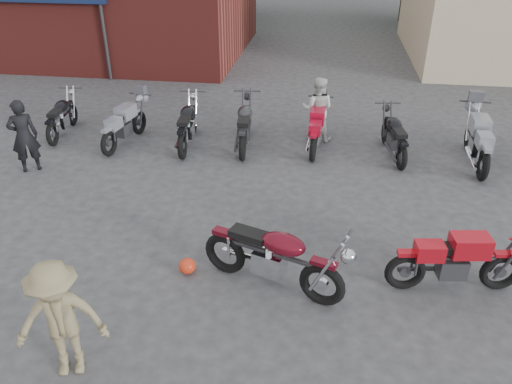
# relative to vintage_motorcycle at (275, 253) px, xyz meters

# --- Properties ---
(ground) EXTENTS (90.00, 90.00, 0.00)m
(ground) POSITION_rel_vintage_motorcycle_xyz_m (0.14, -0.19, -0.63)
(ground) COLOR #323235
(vintage_motorcycle) EXTENTS (2.27, 1.39, 1.25)m
(vintage_motorcycle) POSITION_rel_vintage_motorcycle_xyz_m (0.00, 0.00, 0.00)
(vintage_motorcycle) COLOR #570A17
(vintage_motorcycle) RESTS_ON ground
(sportbike) EXTENTS (1.98, 0.89, 1.11)m
(sportbike) POSITION_rel_vintage_motorcycle_xyz_m (2.61, 0.36, -0.07)
(sportbike) COLOR #AA0E19
(sportbike) RESTS_ON ground
(helmet) EXTENTS (0.35, 0.35, 0.25)m
(helmet) POSITION_rel_vintage_motorcycle_xyz_m (-1.36, 0.16, -0.50)
(helmet) COLOR red
(helmet) RESTS_ON ground
(person_dark) EXTENTS (0.69, 0.63, 1.58)m
(person_dark) POSITION_rel_vintage_motorcycle_xyz_m (-5.62, 3.11, 0.16)
(person_dark) COLOR black
(person_dark) RESTS_ON ground
(person_light) EXTENTS (0.80, 0.65, 1.54)m
(person_light) POSITION_rel_vintage_motorcycle_xyz_m (0.39, 5.67, 0.15)
(person_light) COLOR beige
(person_light) RESTS_ON ground
(person_tan) EXTENTS (1.16, 0.87, 1.59)m
(person_tan) POSITION_rel_vintage_motorcycle_xyz_m (-2.25, -1.87, 0.17)
(person_tan) COLOR olive
(person_tan) RESTS_ON ground
(row_bike_0) EXTENTS (0.81, 1.88, 1.06)m
(row_bike_0) POSITION_rel_vintage_motorcycle_xyz_m (-5.86, 5.10, -0.10)
(row_bike_0) COLOR black
(row_bike_0) RESTS_ON ground
(row_bike_1) EXTENTS (0.92, 1.95, 1.09)m
(row_bike_1) POSITION_rel_vintage_motorcycle_xyz_m (-4.11, 4.78, -0.08)
(row_bike_1) COLOR gray
(row_bike_1) RESTS_ON ground
(row_bike_2) EXTENTS (0.84, 2.06, 1.16)m
(row_bike_2) POSITION_rel_vintage_motorcycle_xyz_m (-2.61, 4.90, -0.05)
(row_bike_2) COLOR black
(row_bike_2) RESTS_ON ground
(row_bike_3) EXTENTS (0.87, 2.11, 1.19)m
(row_bike_3) POSITION_rel_vintage_motorcycle_xyz_m (-1.27, 5.03, -0.03)
(row_bike_3) COLOR #272729
(row_bike_3) RESTS_ON ground
(row_bike_4) EXTENTS (0.73, 1.94, 1.11)m
(row_bike_4) POSITION_rel_vintage_motorcycle_xyz_m (0.40, 5.15, -0.07)
(row_bike_4) COLOR #AF0E29
(row_bike_4) RESTS_ON ground
(row_bike_5) EXTENTS (0.90, 1.95, 1.09)m
(row_bike_5) POSITION_rel_vintage_motorcycle_xyz_m (2.15, 4.98, -0.08)
(row_bike_5) COLOR black
(row_bike_5) RESTS_ON ground
(row_bike_6) EXTENTS (0.81, 2.17, 1.24)m
(row_bike_6) POSITION_rel_vintage_motorcycle_xyz_m (3.90, 4.84, -0.01)
(row_bike_6) COLOR gray
(row_bike_6) RESTS_ON ground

